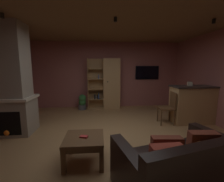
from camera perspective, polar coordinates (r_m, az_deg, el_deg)
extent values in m
cube|color=#A37A4C|center=(3.60, 0.58, -17.90)|extent=(5.93, 6.04, 0.02)
cube|color=#9E5B56|center=(6.27, -2.10, 6.00)|extent=(6.05, 0.06, 2.63)
cube|color=brown|center=(3.39, 0.65, 26.56)|extent=(5.93, 6.04, 0.02)
cube|color=white|center=(6.23, -4.06, 6.58)|extent=(0.69, 0.01, 0.79)
cube|color=gray|center=(4.51, -32.88, -7.90)|extent=(0.92, 0.69, 0.85)
cube|color=gray|center=(4.35, -34.29, 9.02)|extent=(0.78, 0.59, 1.78)
cube|color=beige|center=(4.41, -33.35, -2.20)|extent=(1.00, 0.77, 0.06)
cube|color=black|center=(4.26, -34.78, -9.93)|extent=(0.64, 0.08, 0.55)
sphere|color=orange|center=(4.32, -34.60, -12.69)|extent=(0.14, 0.14, 0.14)
cube|color=tan|center=(6.03, -0.20, 2.71)|extent=(0.65, 0.38, 1.96)
cube|color=tan|center=(6.19, -6.14, 2.82)|extent=(0.60, 0.02, 1.96)
cube|color=tan|center=(6.03, -8.94, 2.61)|extent=(0.02, 0.38, 1.96)
sphere|color=black|center=(5.81, -1.64, 3.46)|extent=(0.04, 0.04, 0.04)
cube|color=tan|center=(6.19, -6.03, -6.34)|extent=(0.60, 0.38, 0.02)
cube|color=tan|center=(6.10, -6.09, -2.86)|extent=(0.60, 0.38, 0.02)
cube|color=tan|center=(6.04, -6.14, 0.79)|extent=(0.60, 0.38, 0.02)
cube|color=tan|center=(6.00, -6.20, 4.51)|extent=(0.60, 0.38, 0.02)
cube|color=tan|center=(5.98, -6.27, 8.27)|extent=(0.60, 0.38, 0.02)
cube|color=#2D4C8C|center=(6.02, -5.01, -1.81)|extent=(0.04, 0.23, 0.23)
cube|color=gold|center=(6.02, -5.41, -1.96)|extent=(0.03, 0.23, 0.20)
cube|color=black|center=(6.03, -5.41, -2.01)|extent=(0.04, 0.23, 0.18)
cube|color=#2D4C8C|center=(5.93, -5.01, 5.36)|extent=(0.04, 0.23, 0.16)
cube|color=black|center=(6.03, -6.45, -2.12)|extent=(0.05, 0.23, 0.16)
sphere|color=beige|center=(6.09, -5.80, -2.40)|extent=(0.10, 0.10, 0.10)
cube|color=tan|center=(5.11, 28.87, -4.60)|extent=(1.39, 0.55, 1.05)
cube|color=#2D2826|center=(5.03, 29.32, 1.48)|extent=(1.45, 0.61, 0.04)
cube|color=#BFB299|center=(4.99, 27.13, 2.46)|extent=(0.15, 0.15, 0.11)
cube|color=black|center=(2.44, 23.27, -26.80)|extent=(1.73, 1.29, 0.42)
cube|color=black|center=(1.99, 32.32, -21.79)|extent=(1.54, 0.51, 0.42)
cube|color=black|center=(2.84, 34.59, -19.34)|extent=(0.37, 0.95, 0.67)
cube|color=black|center=(2.03, 6.43, -29.74)|extent=(0.37, 0.95, 0.67)
cube|color=#C67F33|center=(2.27, 29.18, -21.16)|extent=(0.40, 0.31, 0.31)
cube|color=brown|center=(2.56, 30.72, -17.40)|extent=(0.39, 0.20, 0.43)
cube|color=#AD3D2D|center=(1.97, 19.74, -24.01)|extent=(0.37, 0.15, 0.41)
cube|color=brown|center=(2.20, 19.80, -20.16)|extent=(0.40, 0.19, 0.35)
cube|color=brown|center=(2.72, -10.42, -17.04)|extent=(0.65, 0.64, 0.05)
cube|color=brown|center=(2.75, -10.38, -18.26)|extent=(0.59, 0.58, 0.08)
cube|color=brown|center=(2.63, -17.70, -23.88)|extent=(0.07, 0.07, 0.40)
cube|color=brown|center=(2.57, -3.95, -24.27)|extent=(0.07, 0.07, 0.40)
cube|color=brown|center=(3.11, -15.33, -18.43)|extent=(0.07, 0.07, 0.40)
cube|color=brown|center=(3.06, -4.15, -18.58)|extent=(0.07, 0.07, 0.40)
cube|color=#B22D2D|center=(2.69, -10.51, -16.45)|extent=(0.14, 0.11, 0.02)
cube|color=brown|center=(4.66, 19.62, -6.05)|extent=(0.46, 0.46, 0.04)
cube|color=brown|center=(4.67, 21.96, -3.11)|extent=(0.08, 0.40, 0.44)
cylinder|color=brown|center=(4.83, 16.74, -8.23)|extent=(0.04, 0.04, 0.46)
cylinder|color=brown|center=(4.50, 18.04, -9.53)|extent=(0.04, 0.04, 0.46)
cylinder|color=brown|center=(4.94, 20.78, -8.05)|extent=(0.04, 0.04, 0.46)
cylinder|color=brown|center=(4.62, 22.35, -9.28)|extent=(0.04, 0.04, 0.46)
cylinder|color=#4C4C51|center=(6.07, -11.15, -5.93)|extent=(0.30, 0.30, 0.19)
sphere|color=#2D6B33|center=(6.01, -11.09, -4.08)|extent=(0.27, 0.27, 0.27)
sphere|color=#2D6B33|center=(5.97, -11.08, -2.65)|extent=(0.28, 0.28, 0.28)
cube|color=black|center=(6.52, 13.01, 6.71)|extent=(0.97, 0.05, 0.55)
cube|color=black|center=(6.49, 13.09, 6.71)|extent=(0.93, 0.01, 0.51)
cylinder|color=black|center=(3.76, -35.91, 21.94)|extent=(0.07, 0.07, 0.09)
cylinder|color=black|center=(3.38, 1.31, 25.21)|extent=(0.07, 0.07, 0.09)
cylinder|color=black|center=(4.08, 33.85, 20.89)|extent=(0.07, 0.07, 0.09)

